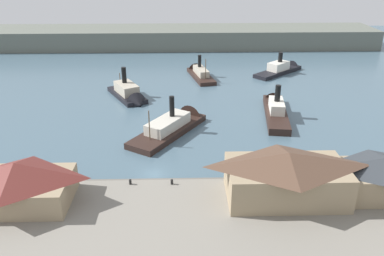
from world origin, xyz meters
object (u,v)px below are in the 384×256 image
(ferry_shed_customs_shed, at_px, (287,175))
(ferry_departing_north, at_px, (130,95))
(ferry_approaching_west, at_px, (275,108))
(ferry_shed_east_terminal, at_px, (18,183))
(ferry_moored_west, at_px, (199,72))
(ferry_approaching_east, at_px, (177,123))
(mooring_post_west, at_px, (172,182))
(ferry_shed_west_terminal, at_px, (384,175))
(ferry_mid_harbor, at_px, (283,68))
(mooring_post_center_east, at_px, (130,182))

(ferry_shed_customs_shed, distance_m, ferry_departing_north, 60.36)
(ferry_approaching_west, distance_m, ferry_departing_north, 40.63)
(ferry_shed_east_terminal, xyz_separation_m, ferry_shed_customs_shed, (43.07, 0.38, 0.48))
(ferry_approaching_west, relative_size, ferry_moored_west, 1.25)
(ferry_approaching_east, bearing_deg, mooring_post_west, -91.31)
(ferry_shed_customs_shed, relative_size, ferry_shed_west_terminal, 1.06)
(ferry_approaching_west, bearing_deg, ferry_moored_west, 118.24)
(ferry_moored_west, bearing_deg, mooring_post_west, -96.37)
(ferry_shed_customs_shed, height_order, ferry_mid_harbor, ferry_shed_customs_shed)
(ferry_shed_customs_shed, height_order, mooring_post_center_east, ferry_shed_customs_shed)
(mooring_post_center_east, bearing_deg, ferry_shed_customs_shed, -9.91)
(ferry_shed_east_terminal, xyz_separation_m, ferry_moored_west, (32.11, 74.40, -3.79))
(ferry_shed_customs_shed, bearing_deg, ferry_moored_west, 98.42)
(ferry_mid_harbor, bearing_deg, ferry_approaching_west, -106.47)
(ferry_shed_west_terminal, distance_m, ferry_departing_north, 69.91)
(ferry_shed_customs_shed, relative_size, mooring_post_center_east, 21.67)
(ferry_shed_customs_shed, height_order, ferry_approaching_west, ferry_shed_customs_shed)
(ferry_shed_customs_shed, distance_m, ferry_approaching_east, 36.01)
(ferry_approaching_east, height_order, ferry_departing_north, ferry_approaching_east)
(ferry_approaching_east, relative_size, ferry_moored_west, 1.19)
(ferry_mid_harbor, distance_m, ferry_approaching_west, 39.38)
(ferry_shed_east_terminal, height_order, ferry_moored_west, ferry_shed_east_terminal)
(ferry_shed_east_terminal, relative_size, ferry_departing_north, 0.89)
(ferry_shed_east_terminal, height_order, mooring_post_center_east, ferry_shed_east_terminal)
(ferry_shed_west_terminal, relative_size, ferry_moored_west, 0.89)
(ferry_moored_west, bearing_deg, ferry_shed_west_terminal, -69.42)
(ferry_shed_customs_shed, bearing_deg, ferry_mid_harbor, 76.58)
(ferry_shed_customs_shed, relative_size, ferry_approaching_east, 0.80)
(ferry_shed_customs_shed, xyz_separation_m, ferry_approaching_east, (-18.14, 30.83, -4.12))
(ferry_shed_customs_shed, height_order, ferry_shed_west_terminal, ferry_shed_customs_shed)
(ferry_shed_west_terminal, relative_size, mooring_post_center_east, 20.43)
(ferry_mid_harbor, relative_size, ferry_approaching_east, 0.83)
(ferry_mid_harbor, bearing_deg, ferry_departing_north, -152.24)
(mooring_post_west, relative_size, ferry_departing_north, 0.05)
(ferry_shed_west_terminal, relative_size, ferry_approaching_east, 0.75)
(ferry_moored_west, bearing_deg, ferry_shed_customs_shed, -81.58)
(ferry_shed_customs_shed, relative_size, mooring_post_west, 21.67)
(ferry_moored_west, bearing_deg, ferry_approaching_east, -99.43)
(ferry_shed_west_terminal, height_order, mooring_post_west, ferry_shed_west_terminal)
(mooring_post_west, bearing_deg, ferry_shed_east_terminal, -168.97)
(ferry_shed_west_terminal, height_order, mooring_post_center_east, ferry_shed_west_terminal)
(ferry_shed_customs_shed, distance_m, mooring_post_center_east, 26.67)
(ferry_mid_harbor, distance_m, ferry_departing_north, 56.70)
(ferry_mid_harbor, distance_m, ferry_moored_west, 29.72)
(ferry_mid_harbor, height_order, ferry_approaching_east, ferry_approaching_east)
(ferry_approaching_west, bearing_deg, ferry_approaching_east, -160.45)
(ferry_shed_west_terminal, height_order, ferry_moored_west, ferry_shed_west_terminal)
(ferry_shed_west_terminal, bearing_deg, ferry_shed_customs_shed, -177.55)
(mooring_post_center_east, bearing_deg, ferry_mid_harbor, 58.65)
(mooring_post_west, relative_size, ferry_approaching_east, 0.04)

